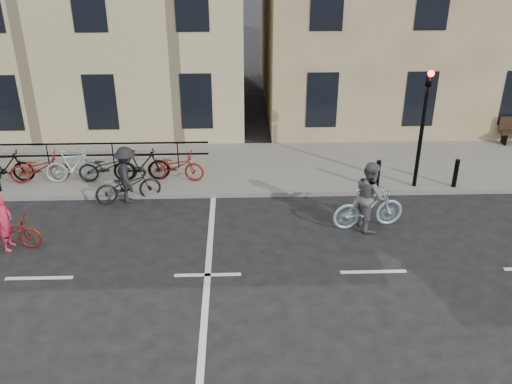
{
  "coord_description": "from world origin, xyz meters",
  "views": [
    {
      "loc": [
        0.79,
        -11.3,
        7.95
      ],
      "look_at": [
        1.23,
        2.19,
        1.1
      ],
      "focal_mm": 40.0,
      "sensor_mm": 36.0,
      "label": 1
    }
  ],
  "objects_px": {
    "traffic_light": "(424,115)",
    "cyclist_dark": "(127,180)",
    "cyclist_pink": "(6,230)",
    "cyclist_grey": "(369,202)"
  },
  "relations": [
    {
      "from": "traffic_light",
      "to": "cyclist_dark",
      "type": "distance_m",
      "value": 8.89
    },
    {
      "from": "traffic_light",
      "to": "cyclist_pink",
      "type": "xyz_separation_m",
      "value": [
        -11.35,
        -2.96,
        -1.92
      ]
    },
    {
      "from": "cyclist_pink",
      "to": "cyclist_dark",
      "type": "distance_m",
      "value": 3.66
    },
    {
      "from": "cyclist_pink",
      "to": "cyclist_grey",
      "type": "xyz_separation_m",
      "value": [
        9.43,
        0.77,
        0.25
      ]
    },
    {
      "from": "cyclist_grey",
      "to": "cyclist_dark",
      "type": "distance_m",
      "value": 7.0
    },
    {
      "from": "cyclist_dark",
      "to": "cyclist_pink",
      "type": "bearing_deg",
      "value": 115.67
    },
    {
      "from": "cyclist_pink",
      "to": "cyclist_grey",
      "type": "height_order",
      "value": "cyclist_grey"
    },
    {
      "from": "cyclist_grey",
      "to": "cyclist_dark",
      "type": "height_order",
      "value": "cyclist_grey"
    },
    {
      "from": "traffic_light",
      "to": "cyclist_grey",
      "type": "height_order",
      "value": "traffic_light"
    },
    {
      "from": "cyclist_pink",
      "to": "traffic_light",
      "type": "bearing_deg",
      "value": -76.34
    }
  ]
}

